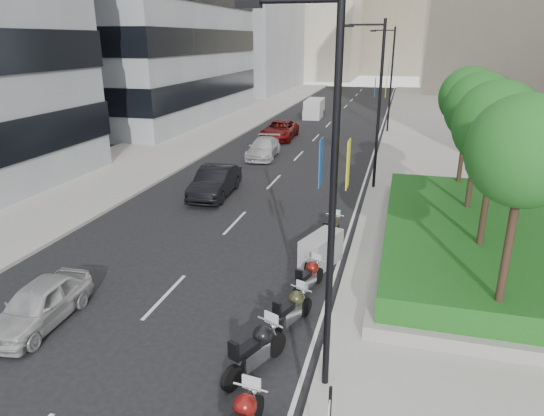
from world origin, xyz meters
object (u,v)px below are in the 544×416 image
at_px(motorcycle_6, 331,230).
at_px(car_d, 280,130).
at_px(car_b, 215,182).
at_px(motorcycle_3, 292,310).
at_px(lamp_post_0, 326,188).
at_px(car_c, 263,148).
at_px(car_a, 39,304).
at_px(lamp_post_2, 390,75).
at_px(motorcycle_5, 321,251).
at_px(delivery_van, 314,109).
at_px(motorcycle_4, 309,277).
at_px(lamp_post_1, 377,98).
at_px(motorcycle_2, 256,350).

distance_m(motorcycle_6, car_d, 22.25).
relative_size(motorcycle_6, car_b, 0.47).
bearing_deg(motorcycle_3, lamp_post_0, -131.48).
height_order(motorcycle_3, car_c, car_c).
bearing_deg(lamp_post_0, car_d, 106.00).
xyz_separation_m(motorcycle_6, car_a, (-7.42, -8.15, 0.05)).
height_order(lamp_post_2, car_a, lamp_post_2).
distance_m(motorcycle_5, delivery_van, 36.16).
height_order(motorcycle_6, car_d, car_d).
relative_size(motorcycle_3, motorcycle_4, 1.05).
bearing_deg(motorcycle_6, delivery_van, 19.14).
bearing_deg(motorcycle_5, motorcycle_4, -162.99).
bearing_deg(motorcycle_6, lamp_post_1, 0.54).
xyz_separation_m(motorcycle_5, delivery_van, (-6.79, 35.52, 0.27)).
distance_m(lamp_post_1, lamp_post_2, 18.00).
height_order(lamp_post_0, car_a, lamp_post_0).
bearing_deg(car_a, motorcycle_6, 45.17).
bearing_deg(lamp_post_1, motorcycle_3, -94.74).
relative_size(car_b, car_d, 0.89).
relative_size(lamp_post_0, motorcycle_5, 4.11).
height_order(motorcycle_4, car_c, car_c).
distance_m(motorcycle_5, motorcycle_6, 2.17).
height_order(motorcycle_3, car_b, car_b).
bearing_deg(lamp_post_0, motorcycle_4, 103.90).
xyz_separation_m(motorcycle_5, motorcycle_6, (0.05, 2.17, -0.02)).
height_order(lamp_post_0, motorcycle_6, lamp_post_0).
height_order(motorcycle_2, car_d, car_d).
bearing_deg(motorcycle_3, car_d, 36.08).
xyz_separation_m(motorcycle_3, car_b, (-6.77, 11.20, 0.22)).
relative_size(motorcycle_5, car_b, 0.45).
bearing_deg(motorcycle_4, motorcycle_3, -164.63).
bearing_deg(car_c, motorcycle_5, -71.36).
bearing_deg(car_b, car_a, -95.36).
height_order(lamp_post_0, car_d, lamp_post_0).
distance_m(motorcycle_3, car_b, 13.09).
distance_m(car_b, car_d, 16.16).
distance_m(motorcycle_3, delivery_van, 40.29).
xyz_separation_m(motorcycle_5, car_c, (-6.89, 16.28, 0.06)).
distance_m(lamp_post_1, motorcycle_2, 17.50).
bearing_deg(car_b, car_c, 86.51).
bearing_deg(car_a, motorcycle_4, 26.07).
height_order(motorcycle_2, motorcycle_6, motorcycle_2).
distance_m(lamp_post_2, motorcycle_5, 28.80).
bearing_deg(car_b, motorcycle_6, -37.93).
xyz_separation_m(motorcycle_4, motorcycle_5, (0.06, 2.00, 0.08)).
distance_m(lamp_post_0, motorcycle_4, 6.53).
bearing_deg(motorcycle_5, car_c, 41.78).
height_order(motorcycle_2, car_c, car_c).
xyz_separation_m(lamp_post_2, car_d, (-8.51, -5.31, -4.31)).
bearing_deg(motorcycle_2, motorcycle_4, 17.28).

